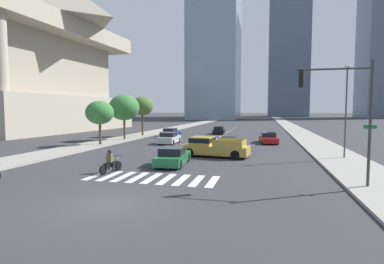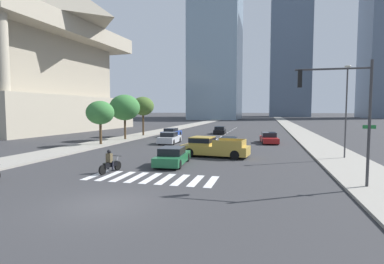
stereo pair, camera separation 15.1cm
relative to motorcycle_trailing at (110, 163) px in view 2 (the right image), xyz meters
name	(u,v)px [view 2 (the right image)]	position (x,y,z in m)	size (l,w,h in m)	color
ground_plane	(107,204)	(3.14, -5.91, -0.58)	(800.00, 800.00, 0.00)	#333335
sidewalk_east	(312,140)	(15.51, 24.09, -0.51)	(4.00, 260.00, 0.15)	gray
sidewalk_west	(136,136)	(-9.24, 24.09, -0.51)	(4.00, 260.00, 0.15)	gray
crosswalk_near	(151,178)	(3.14, -0.88, -0.58)	(7.65, 2.80, 0.01)	silver
lane_divider_center	(221,137)	(3.14, 27.12, -0.58)	(0.14, 50.00, 0.01)	silver
motorcycle_trailing	(110,163)	(0.00, 0.00, 0.00)	(0.71, 2.10, 1.49)	black
pickup_truck	(212,147)	(5.14, 8.05, 0.23)	(5.94, 2.78, 1.67)	#B28E38
sedan_green_0	(172,157)	(3.04, 3.55, 0.01)	(2.13, 4.67, 1.30)	#1E6038
sedan_silver_1	(170,138)	(-1.49, 16.71, 0.04)	(1.99, 4.26, 1.36)	#B7BABF
sedan_blue_2	(171,133)	(-4.20, 25.87, 0.01)	(2.08, 4.59, 1.26)	navy
sedan_black_3	(220,130)	(2.13, 32.60, -0.01)	(2.11, 4.66, 1.24)	black
sedan_blue_4	(229,144)	(6.01, 12.80, -0.01)	(1.82, 4.68, 1.25)	navy
sedan_red_5	(269,138)	(10.01, 20.04, 0.00)	(2.30, 4.94, 1.28)	maroon
traffic_signal_near	(343,102)	(13.36, -0.58, 3.82)	(3.88, 0.28, 6.31)	#333335
street_lamp_east	(346,104)	(15.81, 9.06, 3.85)	(0.50, 0.24, 7.38)	#3F3F42
street_tree_nearest	(100,113)	(-8.44, 13.05, 3.09)	(3.10, 3.10, 4.86)	#4C3823
street_tree_second	(125,108)	(-8.44, 19.09, 3.72)	(3.96, 3.96, 5.85)	#4C3823
street_tree_third	(143,106)	(-8.44, 25.14, 3.97)	(3.30, 3.30, 5.83)	#4C3823
war_memorial	(13,36)	(-39.10, 32.94, 17.96)	(35.95, 35.95, 36.28)	#A89E89
office_tower_center_skyline	(291,7)	(22.66, 173.30, 64.16)	(22.49, 26.83, 130.55)	slate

